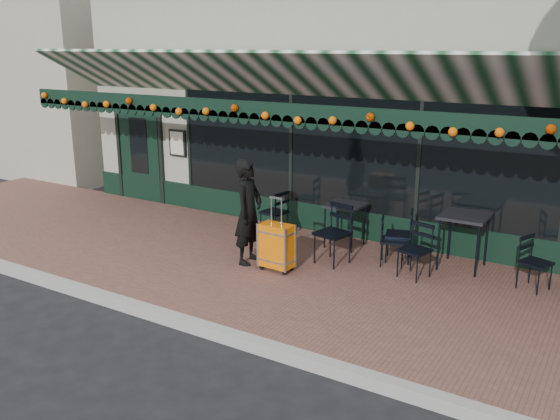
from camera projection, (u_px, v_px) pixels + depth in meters
The scene contains 15 objects.
ground at pixel (199, 329), 7.45m from camera, with size 80.00×80.00×0.00m, color black.
sidewalk at pixel (281, 273), 9.07m from camera, with size 18.00×4.00×0.15m, color brown.
curb at pixel (194, 326), 7.36m from camera, with size 18.00×0.16×0.15m, color #9E9E99.
restaurant_building at pixel (417, 99), 13.26m from camera, with size 12.00×9.60×4.50m.
neighbor_building_left at pixel (46, 77), 19.93m from camera, with size 12.00×8.00×4.80m, color #9B9988.
woman at pixel (248, 212), 9.11m from camera, with size 0.60×0.39×1.64m, color black.
suitcase at pixel (276, 246), 8.88m from camera, with size 0.51×0.30×1.13m.
cafe_table_a at pixel (465, 220), 8.89m from camera, with size 0.68×0.68×0.84m.
cafe_table_b at pixel (345, 208), 9.88m from camera, with size 0.60×0.60×0.74m.
chair_a_left at pixel (399, 235), 9.28m from camera, with size 0.42×0.42×0.84m, color black, non-canonical shape.
chair_a_right at pixel (536, 263), 8.19m from camera, with size 0.38×0.38×0.76m, color black, non-canonical shape.
chair_a_front at pixel (415, 251), 8.60m from camera, with size 0.41×0.41×0.81m, color black, non-canonical shape.
chair_b_left at pixel (274, 213), 10.53m from camera, with size 0.42×0.42×0.83m, color black, non-canonical shape.
chair_b_right at pixel (393, 241), 9.11m from camera, with size 0.38×0.38×0.77m, color black, non-canonical shape.
chair_b_front at pixel (333, 234), 9.15m from camera, with size 0.47×0.47×0.95m, color black, non-canonical shape.
Camera 1 is at (4.42, -5.23, 3.45)m, focal length 38.00 mm.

